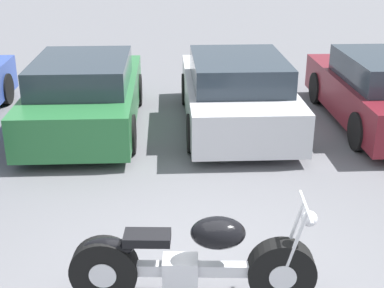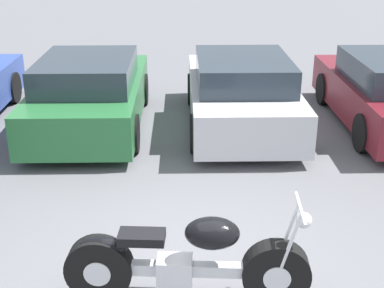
% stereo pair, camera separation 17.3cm
% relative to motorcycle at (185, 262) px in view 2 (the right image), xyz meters
% --- Properties ---
extents(ground_plane, '(60.00, 60.00, 0.00)m').
position_rel_motorcycle_xyz_m(ground_plane, '(0.15, 0.24, -0.42)').
color(ground_plane, slate).
extents(motorcycle, '(2.37, 0.63, 1.05)m').
position_rel_motorcycle_xyz_m(motorcycle, '(0.00, 0.00, 0.00)').
color(motorcycle, black).
rests_on(motorcycle, ground_plane).
extents(parked_car_green, '(1.89, 4.15, 1.32)m').
position_rel_motorcycle_xyz_m(parked_car_green, '(-1.66, 4.98, 0.21)').
color(parked_car_green, '#286B38').
rests_on(parked_car_green, ground_plane).
extents(parked_car_silver, '(1.89, 4.15, 1.32)m').
position_rel_motorcycle_xyz_m(parked_car_silver, '(1.06, 4.97, 0.21)').
color(parked_car_silver, '#BCBCC1').
rests_on(parked_car_silver, ground_plane).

